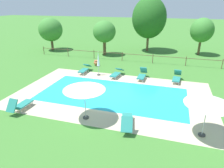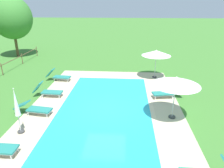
{
  "view_description": "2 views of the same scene",
  "coord_description": "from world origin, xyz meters",
  "px_view_note": "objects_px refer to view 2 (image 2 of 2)",
  "views": [
    {
      "loc": [
        3.94,
        -13.04,
        6.4
      ],
      "look_at": [
        -0.18,
        0.5,
        0.6
      ],
      "focal_mm": 32.12,
      "sensor_mm": 36.0,
      "label": 1
    },
    {
      "loc": [
        -10.47,
        -1.23,
        5.68
      ],
      "look_at": [
        1.31,
        -0.34,
        1.1
      ],
      "focal_mm": 33.54,
      "sensor_mm": 36.0,
      "label": 2
    }
  ],
  "objects_px": {
    "sun_lounger_south_mid": "(167,92)",
    "patio_umbrella_closed_row_west": "(16,105)",
    "sun_lounger_north_far": "(48,91)",
    "patio_umbrella_open_foreground": "(176,81)",
    "tree_far_east": "(12,18)",
    "sun_lounger_north_mid": "(34,108)",
    "patio_umbrella_open_by_bench": "(156,53)",
    "sun_lounger_south_near_corner": "(59,76)"
  },
  "relations": [
    {
      "from": "sun_lounger_south_mid",
      "to": "patio_umbrella_closed_row_west",
      "type": "relative_size",
      "value": 0.91
    },
    {
      "from": "patio_umbrella_open_by_bench",
      "to": "sun_lounger_north_mid",
      "type": "bearing_deg",
      "value": 132.51
    },
    {
      "from": "patio_umbrella_open_foreground",
      "to": "patio_umbrella_open_by_bench",
      "type": "xyz_separation_m",
      "value": [
        6.42,
        0.2,
        -0.03
      ]
    },
    {
      "from": "sun_lounger_north_far",
      "to": "sun_lounger_north_mid",
      "type": "bearing_deg",
      "value": -177.49
    },
    {
      "from": "patio_umbrella_open_foreground",
      "to": "tree_far_east",
      "type": "xyz_separation_m",
      "value": [
        12.75,
        14.99,
        2.15
      ]
    },
    {
      "from": "sun_lounger_north_mid",
      "to": "sun_lounger_south_near_corner",
      "type": "xyz_separation_m",
      "value": [
        5.3,
        0.35,
        0.04
      ]
    },
    {
      "from": "sun_lounger_north_mid",
      "to": "patio_umbrella_closed_row_west",
      "type": "relative_size",
      "value": 0.95
    },
    {
      "from": "patio_umbrella_open_foreground",
      "to": "tree_far_east",
      "type": "bearing_deg",
      "value": 49.62
    },
    {
      "from": "sun_lounger_north_far",
      "to": "patio_umbrella_closed_row_west",
      "type": "distance_m",
      "value": 4.2
    },
    {
      "from": "patio_umbrella_open_by_bench",
      "to": "patio_umbrella_closed_row_west",
      "type": "height_order",
      "value": "patio_umbrella_open_by_bench"
    },
    {
      "from": "sun_lounger_south_near_corner",
      "to": "patio_umbrella_open_foreground",
      "type": "relative_size",
      "value": 0.81
    },
    {
      "from": "sun_lounger_south_near_corner",
      "to": "sun_lounger_south_mid",
      "type": "bearing_deg",
      "value": -108.09
    },
    {
      "from": "sun_lounger_north_far",
      "to": "patio_umbrella_open_foreground",
      "type": "bearing_deg",
      "value": -105.91
    },
    {
      "from": "sun_lounger_south_near_corner",
      "to": "patio_umbrella_closed_row_west",
      "type": "bearing_deg",
      "value": -176.61
    },
    {
      "from": "patio_umbrella_closed_row_west",
      "to": "tree_far_east",
      "type": "bearing_deg",
      "value": 27.54
    },
    {
      "from": "patio_umbrella_open_by_bench",
      "to": "sun_lounger_south_near_corner",
      "type": "bearing_deg",
      "value": 99.85
    },
    {
      "from": "patio_umbrella_open_foreground",
      "to": "tree_far_east",
      "type": "distance_m",
      "value": 19.8
    },
    {
      "from": "sun_lounger_south_mid",
      "to": "tree_far_east",
      "type": "bearing_deg",
      "value": 55.97
    },
    {
      "from": "sun_lounger_south_mid",
      "to": "patio_umbrella_closed_row_west",
      "type": "xyz_separation_m",
      "value": [
        -4.46,
        7.48,
        1.04
      ]
    },
    {
      "from": "patio_umbrella_closed_row_west",
      "to": "patio_umbrella_open_by_bench",
      "type": "bearing_deg",
      "value": -40.55
    },
    {
      "from": "sun_lounger_north_mid",
      "to": "patio_umbrella_closed_row_west",
      "type": "height_order",
      "value": "patio_umbrella_closed_row_west"
    },
    {
      "from": "sun_lounger_north_far",
      "to": "patio_umbrella_open_by_bench",
      "type": "height_order",
      "value": "patio_umbrella_open_by_bench"
    },
    {
      "from": "patio_umbrella_closed_row_west",
      "to": "sun_lounger_north_mid",
      "type": "bearing_deg",
      "value": 2.35
    },
    {
      "from": "sun_lounger_north_mid",
      "to": "patio_umbrella_open_foreground",
      "type": "distance_m",
      "value": 7.61
    },
    {
      "from": "sun_lounger_south_near_corner",
      "to": "sun_lounger_south_mid",
      "type": "relative_size",
      "value": 0.95
    },
    {
      "from": "patio_umbrella_open_foreground",
      "to": "patio_umbrella_open_by_bench",
      "type": "relative_size",
      "value": 1.05
    },
    {
      "from": "sun_lounger_north_far",
      "to": "sun_lounger_south_mid",
      "type": "distance_m",
      "value": 7.67
    },
    {
      "from": "patio_umbrella_open_foreground",
      "to": "patio_umbrella_open_by_bench",
      "type": "height_order",
      "value": "patio_umbrella_open_foreground"
    },
    {
      "from": "sun_lounger_south_mid",
      "to": "patio_umbrella_closed_row_west",
      "type": "bearing_deg",
      "value": 120.77
    },
    {
      "from": "sun_lounger_south_mid",
      "to": "patio_umbrella_open_by_bench",
      "type": "bearing_deg",
      "value": 4.99
    },
    {
      "from": "sun_lounger_north_mid",
      "to": "tree_far_east",
      "type": "bearing_deg",
      "value": 30.36
    },
    {
      "from": "patio_umbrella_open_foreground",
      "to": "sun_lounger_south_mid",
      "type": "bearing_deg",
      "value": -3.22
    },
    {
      "from": "patio_umbrella_open_by_bench",
      "to": "tree_far_east",
      "type": "relative_size",
      "value": 0.35
    },
    {
      "from": "sun_lounger_south_near_corner",
      "to": "sun_lounger_north_mid",
      "type": "bearing_deg",
      "value": -176.27
    },
    {
      "from": "sun_lounger_south_mid",
      "to": "patio_umbrella_open_by_bench",
      "type": "xyz_separation_m",
      "value": [
        3.89,
        0.34,
        1.65
      ]
    },
    {
      "from": "sun_lounger_south_near_corner",
      "to": "patio_umbrella_open_by_bench",
      "type": "bearing_deg",
      "value": -80.15
    },
    {
      "from": "patio_umbrella_closed_row_west",
      "to": "tree_far_east",
      "type": "relative_size",
      "value": 0.35
    },
    {
      "from": "patio_umbrella_open_by_bench",
      "to": "tree_far_east",
      "type": "distance_m",
      "value": 16.24
    },
    {
      "from": "sun_lounger_north_far",
      "to": "patio_umbrella_closed_row_west",
      "type": "height_order",
      "value": "patio_umbrella_closed_row_west"
    },
    {
      "from": "sun_lounger_north_mid",
      "to": "sun_lounger_south_near_corner",
      "type": "bearing_deg",
      "value": 3.73
    },
    {
      "from": "patio_umbrella_open_foreground",
      "to": "tree_far_east",
      "type": "relative_size",
      "value": 0.37
    },
    {
      "from": "sun_lounger_south_near_corner",
      "to": "patio_umbrella_open_foreground",
      "type": "height_order",
      "value": "patio_umbrella_open_foreground"
    }
  ]
}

